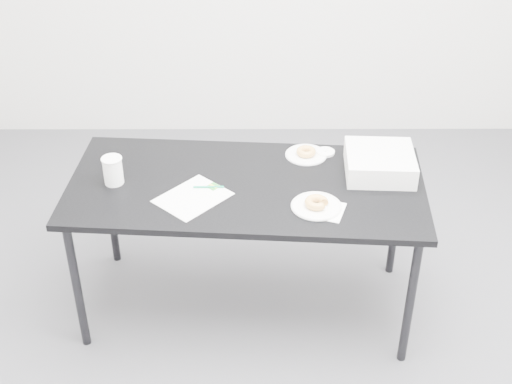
{
  "coord_description": "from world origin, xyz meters",
  "views": [
    {
      "loc": [
        -0.02,
        -2.58,
        2.51
      ],
      "look_at": [
        -0.01,
        0.02,
        0.77
      ],
      "focal_mm": 50.0,
      "sensor_mm": 36.0,
      "label": 1
    }
  ],
  "objects_px": {
    "donut_near": "(317,202)",
    "plate_near": "(316,206)",
    "donut_far": "(306,152)",
    "coffee_cup": "(113,170)",
    "bakery_box": "(380,163)",
    "pen": "(209,187)",
    "plate_far": "(306,155)",
    "table": "(246,194)",
    "scorecard": "(193,197)"
  },
  "relations": [
    {
      "from": "donut_near",
      "to": "plate_near",
      "type": "bearing_deg",
      "value": 0.0
    },
    {
      "from": "donut_far",
      "to": "coffee_cup",
      "type": "distance_m",
      "value": 0.92
    },
    {
      "from": "donut_near",
      "to": "bakery_box",
      "type": "xyz_separation_m",
      "value": [
        0.31,
        0.28,
        0.03
      ]
    },
    {
      "from": "pen",
      "to": "donut_near",
      "type": "height_order",
      "value": "donut_near"
    },
    {
      "from": "bakery_box",
      "to": "plate_far",
      "type": "bearing_deg",
      "value": 157.79
    },
    {
      "from": "pen",
      "to": "bakery_box",
      "type": "distance_m",
      "value": 0.8
    },
    {
      "from": "table",
      "to": "donut_far",
      "type": "bearing_deg",
      "value": 44.98
    },
    {
      "from": "scorecard",
      "to": "coffee_cup",
      "type": "xyz_separation_m",
      "value": [
        -0.37,
        0.12,
        0.06
      ]
    },
    {
      "from": "donut_far",
      "to": "scorecard",
      "type": "bearing_deg",
      "value": -145.18
    },
    {
      "from": "pen",
      "to": "donut_far",
      "type": "bearing_deg",
      "value": 31.86
    },
    {
      "from": "plate_near",
      "to": "plate_far",
      "type": "height_order",
      "value": "plate_near"
    },
    {
      "from": "coffee_cup",
      "to": "bakery_box",
      "type": "xyz_separation_m",
      "value": [
        1.22,
        0.09,
        -0.01
      ]
    },
    {
      "from": "plate_near",
      "to": "donut_far",
      "type": "height_order",
      "value": "donut_far"
    },
    {
      "from": "scorecard",
      "to": "table",
      "type": "bearing_deg",
      "value": 68.5
    },
    {
      "from": "pen",
      "to": "coffee_cup",
      "type": "bearing_deg",
      "value": 173.5
    },
    {
      "from": "donut_far",
      "to": "bakery_box",
      "type": "bearing_deg",
      "value": -25.07
    },
    {
      "from": "pen",
      "to": "bakery_box",
      "type": "bearing_deg",
      "value": 9.29
    },
    {
      "from": "donut_far",
      "to": "donut_near",
      "type": "bearing_deg",
      "value": -87.7
    },
    {
      "from": "table",
      "to": "plate_near",
      "type": "bearing_deg",
      "value": -27.79
    },
    {
      "from": "donut_near",
      "to": "coffee_cup",
      "type": "distance_m",
      "value": 0.93
    },
    {
      "from": "scorecard",
      "to": "plate_far",
      "type": "relative_size",
      "value": 1.47
    },
    {
      "from": "scorecard",
      "to": "pen",
      "type": "relative_size",
      "value": 2.15
    },
    {
      "from": "pen",
      "to": "donut_far",
      "type": "xyz_separation_m",
      "value": [
        0.46,
        0.29,
        0.01
      ]
    },
    {
      "from": "plate_far",
      "to": "bakery_box",
      "type": "bearing_deg",
      "value": -25.07
    },
    {
      "from": "plate_near",
      "to": "coffee_cup",
      "type": "height_order",
      "value": "coffee_cup"
    },
    {
      "from": "scorecard",
      "to": "plate_near",
      "type": "distance_m",
      "value": 0.54
    },
    {
      "from": "donut_far",
      "to": "bakery_box",
      "type": "xyz_separation_m",
      "value": [
        0.33,
        -0.15,
        0.03
      ]
    },
    {
      "from": "table",
      "to": "pen",
      "type": "xyz_separation_m",
      "value": [
        -0.17,
        -0.04,
        0.06
      ]
    },
    {
      "from": "plate_near",
      "to": "donut_near",
      "type": "xyz_separation_m",
      "value": [
        0.0,
        0.0,
        0.02
      ]
    },
    {
      "from": "table",
      "to": "plate_far",
      "type": "distance_m",
      "value": 0.39
    },
    {
      "from": "plate_far",
      "to": "pen",
      "type": "bearing_deg",
      "value": -147.8
    },
    {
      "from": "pen",
      "to": "donut_far",
      "type": "height_order",
      "value": "donut_far"
    },
    {
      "from": "pen",
      "to": "donut_near",
      "type": "bearing_deg",
      "value": -18.02
    },
    {
      "from": "pen",
      "to": "donut_near",
      "type": "relative_size",
      "value": 1.33
    },
    {
      "from": "table",
      "to": "pen",
      "type": "distance_m",
      "value": 0.18
    },
    {
      "from": "pen",
      "to": "scorecard",
      "type": "bearing_deg",
      "value": -131.22
    },
    {
      "from": "scorecard",
      "to": "pen",
      "type": "distance_m",
      "value": 0.1
    },
    {
      "from": "table",
      "to": "scorecard",
      "type": "xyz_separation_m",
      "value": [
        -0.23,
        -0.11,
        0.06
      ]
    },
    {
      "from": "donut_far",
      "to": "bakery_box",
      "type": "height_order",
      "value": "bakery_box"
    },
    {
      "from": "table",
      "to": "bakery_box",
      "type": "height_order",
      "value": "bakery_box"
    },
    {
      "from": "pen",
      "to": "coffee_cup",
      "type": "height_order",
      "value": "coffee_cup"
    },
    {
      "from": "coffee_cup",
      "to": "plate_near",
      "type": "bearing_deg",
      "value": -12.32
    },
    {
      "from": "table",
      "to": "plate_far",
      "type": "height_order",
      "value": "plate_far"
    },
    {
      "from": "donut_near",
      "to": "coffee_cup",
      "type": "bearing_deg",
      "value": 167.68
    },
    {
      "from": "table",
      "to": "coffee_cup",
      "type": "bearing_deg",
      "value": -176.8
    },
    {
      "from": "plate_far",
      "to": "coffee_cup",
      "type": "relative_size",
      "value": 1.53
    },
    {
      "from": "plate_near",
      "to": "donut_near",
      "type": "height_order",
      "value": "donut_near"
    },
    {
      "from": "pen",
      "to": "donut_far",
      "type": "relative_size",
      "value": 1.45
    },
    {
      "from": "donut_near",
      "to": "plate_far",
      "type": "xyz_separation_m",
      "value": [
        -0.02,
        0.44,
        -0.02
      ]
    },
    {
      "from": "pen",
      "to": "plate_far",
      "type": "relative_size",
      "value": 0.68
    }
  ]
}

